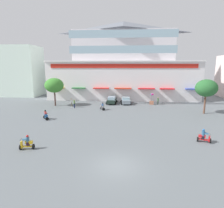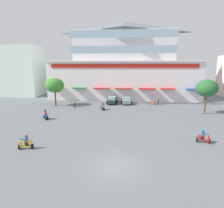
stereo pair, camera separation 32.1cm
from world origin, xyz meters
name	(u,v)px [view 1 (the left image)]	position (x,y,z in m)	size (l,w,h in m)	color
ground_plane	(120,122)	(0.00, 13.00, 0.00)	(128.00, 128.00, 0.00)	slate
colonial_building	(123,65)	(0.00, 37.08, 8.62)	(37.08, 19.33, 19.67)	white
flank_building_left	(22,71)	(-28.49, 37.64, 6.88)	(9.71, 8.24, 13.76)	silver
plaza_tree_0	(54,85)	(-14.14, 23.82, 4.34)	(3.90, 3.79, 5.88)	brown
plaza_tree_1	(206,88)	(14.68, 19.04, 4.53)	(3.73, 3.49, 6.05)	brown
parked_car_0	(112,100)	(-2.32, 27.13, 0.78)	(2.54, 4.47, 1.55)	#1C2B24
parked_car_1	(126,100)	(0.85, 27.01, 0.78)	(2.52, 4.15, 1.56)	gray
scooter_rider_0	(103,107)	(-3.64, 20.61, 0.61)	(1.06, 1.41, 1.48)	black
scooter_rider_1	(46,116)	(-11.78, 13.38, 0.63)	(1.29, 1.45, 1.53)	black
scooter_rider_2	(204,137)	(9.36, 5.71, 0.62)	(1.50, 0.94, 1.54)	black
scooter_rider_3	(27,143)	(-9.13, 2.61, 0.64)	(1.45, 0.75, 1.52)	black
pedestrian_0	(74,103)	(-9.51, 21.99, 0.98)	(0.35, 0.35, 1.71)	#171F45
pedestrian_1	(71,102)	(-10.51, 23.40, 0.97)	(0.44, 0.44, 1.69)	#80755C
pedestrian_2	(158,100)	(7.83, 26.49, 0.95)	(0.42, 0.42, 1.66)	black
balloon_vendor_cart	(152,101)	(6.51, 26.66, 0.87)	(0.98, 0.73, 2.45)	#A5654B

